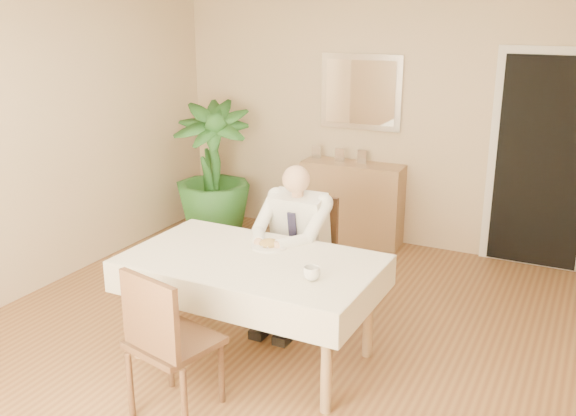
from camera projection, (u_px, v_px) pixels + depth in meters
The scene contains 17 objects.
room at pixel (265, 173), 4.36m from camera, with size 5.00×5.02×2.60m.
doorway at pixel (542, 164), 5.89m from camera, with size 0.96×0.07×2.10m.
mirror at pixel (361, 92), 6.49m from camera, with size 0.86×0.04×0.76m.
dining_table at pixel (252, 269), 4.37m from camera, with size 1.72×1.03×0.75m.
chair_far at pixel (306, 247), 5.17m from camera, with size 0.45×0.45×0.94m.
chair_near at pixel (165, 337), 3.72m from camera, with size 0.55×0.55×0.97m.
seated_man at pixel (290, 239), 4.87m from camera, with size 0.48×0.72×1.24m.
plate at pixel (269, 246), 4.54m from camera, with size 0.26×0.26×0.02m, color white.
food at pixel (269, 243), 4.53m from camera, with size 0.14×0.14×0.06m, color olive.
knife at pixel (270, 247), 4.46m from camera, with size 0.01×0.01×0.13m, color silver.
fork at pixel (260, 246), 4.50m from camera, with size 0.01×0.01×0.13m, color silver.
coffee_mug at pixel (312, 273), 3.98m from camera, with size 0.11×0.11×0.09m, color white.
sideboard at pixel (352, 202), 6.70m from camera, with size 1.05×0.36×0.84m, color #8F704E.
photo_frame_left at pixel (316, 152), 6.77m from camera, with size 0.10×0.02×0.14m, color silver.
photo_frame_center at pixel (340, 155), 6.63m from camera, with size 0.10×0.02×0.14m, color silver.
photo_frame_right at pixel (362, 157), 6.56m from camera, with size 0.10×0.02×0.14m, color silver.
potted_palm at pixel (212, 171), 6.79m from camera, with size 0.80×0.80×1.44m, color #20521E.
Camera 1 is at (2.03, -3.71, 2.38)m, focal length 40.00 mm.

